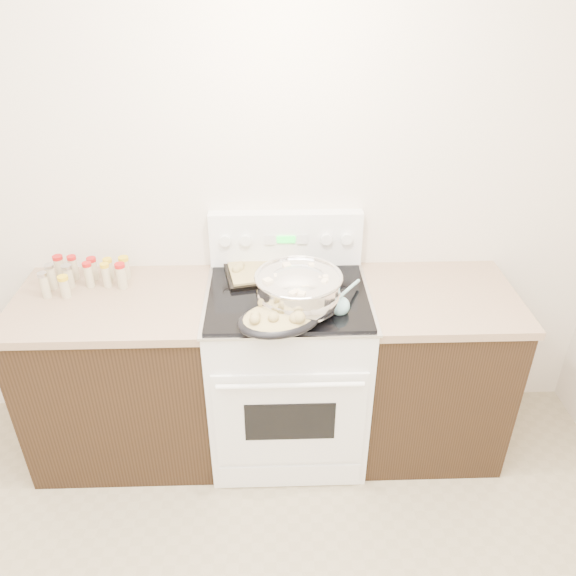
{
  "coord_description": "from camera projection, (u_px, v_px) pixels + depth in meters",
  "views": [
    {
      "loc": [
        0.28,
        -0.82,
        2.31
      ],
      "look_at": [
        0.35,
        1.37,
        1.0
      ],
      "focal_mm": 35.0,
      "sensor_mm": 36.0,
      "label": 1
    }
  ],
  "objects": [
    {
      "name": "room_shell",
      "position": [
        118.0,
        347.0,
        1.01
      ],
      "size": [
        4.1,
        3.6,
        2.75
      ],
      "color": "silver",
      "rests_on": "ground"
    },
    {
      "name": "counter_left",
      "position": [
        125.0,
        375.0,
        2.86
      ],
      "size": [
        0.93,
        0.67,
        0.92
      ],
      "color": "black",
      "rests_on": "ground"
    },
    {
      "name": "counter_right",
      "position": [
        428.0,
        369.0,
        2.9
      ],
      "size": [
        0.73,
        0.67,
        0.92
      ],
      "color": "black",
      "rests_on": "ground"
    },
    {
      "name": "kitchen_range",
      "position": [
        288.0,
        368.0,
        2.87
      ],
      "size": [
        0.78,
        0.73,
        1.22
      ],
      "color": "white",
      "rests_on": "ground"
    },
    {
      "name": "mixing_bowl",
      "position": [
        298.0,
        292.0,
        2.46
      ],
      "size": [
        0.39,
        0.39,
        0.23
      ],
      "color": "silver",
      "rests_on": "kitchen_range"
    },
    {
      "name": "roasting_pan",
      "position": [
        280.0,
        318.0,
        2.36
      ],
      "size": [
        0.43,
        0.37,
        0.12
      ],
      "color": "black",
      "rests_on": "kitchen_range"
    },
    {
      "name": "baking_sheet",
      "position": [
        264.0,
        272.0,
        2.77
      ],
      "size": [
        0.42,
        0.33,
        0.06
      ],
      "color": "black",
      "rests_on": "kitchen_range"
    },
    {
      "name": "wooden_spoon",
      "position": [
        284.0,
        317.0,
        2.43
      ],
      "size": [
        0.18,
        0.2,
        0.04
      ],
      "color": "#A27A4A",
      "rests_on": "kitchen_range"
    },
    {
      "name": "blue_ladle",
      "position": [
        341.0,
        304.0,
        2.48
      ],
      "size": [
        0.17,
        0.27,
        0.11
      ],
      "color": "#86C2C9",
      "rests_on": "kitchen_range"
    },
    {
      "name": "spice_jars",
      "position": [
        84.0,
        274.0,
        2.71
      ],
      "size": [
        0.38,
        0.23,
        0.13
      ],
      "color": "#BFB28C",
      "rests_on": "counter_left"
    }
  ]
}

